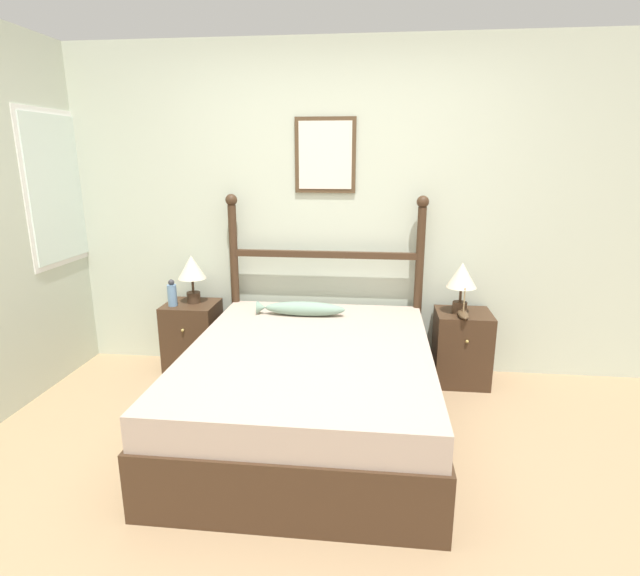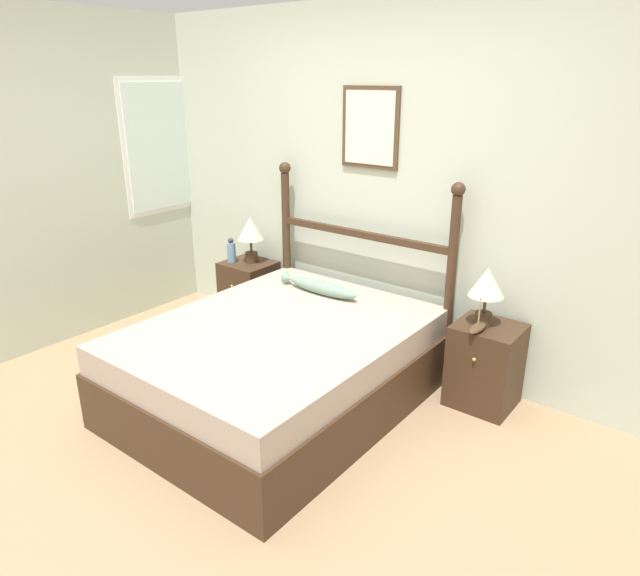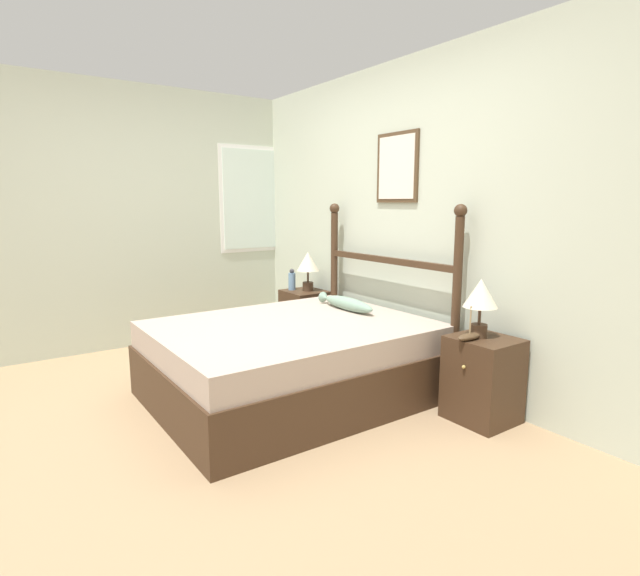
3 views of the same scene
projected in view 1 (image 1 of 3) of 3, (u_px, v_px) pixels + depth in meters
The scene contains 11 objects.
ground_plane at pixel (306, 496), 2.58m from camera, with size 16.00×16.00×0.00m, color #9E7F5B.
wall_back at pixel (335, 212), 3.92m from camera, with size 6.40×0.08×2.55m.
bed at pixel (310, 389), 3.15m from camera, with size 1.52×1.93×0.56m.
headboard at pixel (325, 275), 3.92m from camera, with size 1.55×0.09×1.42m.
nightstand_left at pixel (193, 337), 4.06m from camera, with size 0.41×0.40×0.56m.
nightstand_right at pixel (461, 347), 3.83m from camera, with size 0.41×0.40×0.56m.
table_lamp_left at pixel (192, 270), 3.94m from camera, with size 0.22×0.22×0.39m.
table_lamp_right at pixel (462, 278), 3.67m from camera, with size 0.22×0.22×0.39m.
bottle at pixel (172, 294), 3.90m from camera, with size 0.07×0.07×0.21m.
model_boat at pixel (463, 314), 3.63m from camera, with size 0.07×0.21×0.22m.
fish_pillow at pixel (302, 309), 3.68m from camera, with size 0.66×0.12×0.11m.
Camera 1 is at (0.32, -2.20, 1.70)m, focal length 28.00 mm.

